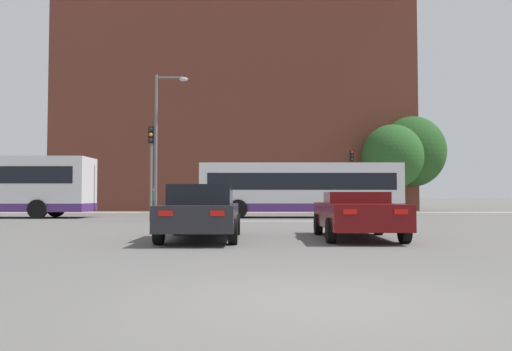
{
  "coord_description": "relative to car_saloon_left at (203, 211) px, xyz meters",
  "views": [
    {
      "loc": [
        -0.67,
        -5.73,
        1.19
      ],
      "look_at": [
        -0.74,
        24.47,
        2.43
      ],
      "focal_mm": 35.0,
      "sensor_mm": 36.0,
      "label": 1
    }
  ],
  "objects": [
    {
      "name": "bus_crossing_lead",
      "position": [
        3.92,
        13.85,
        0.82
      ],
      "size": [
        10.91,
        2.7,
        2.96
      ],
      "rotation": [
        0.0,
        0.0,
        1.57
      ],
      "color": "silver",
      "rests_on": "ground_plane"
    },
    {
      "name": "ground_plane",
      "position": [
        2.16,
        -7.98,
        -0.76
      ],
      "size": [
        400.0,
        400.0,
        0.0
      ],
      "primitive_type": "plane",
      "color": "#605E5B"
    },
    {
      "name": "traffic_light_near_left",
      "position": [
        -3.51,
        9.93,
        2.24
      ],
      "size": [
        0.26,
        0.31,
        4.5
      ],
      "color": "slate",
      "rests_on": "ground_plane"
    },
    {
      "name": "traffic_light_far_right",
      "position": [
        8.25,
        21.41,
        2.18
      ],
      "size": [
        0.26,
        0.31,
        4.39
      ],
      "color": "slate",
      "rests_on": "ground_plane"
    },
    {
      "name": "pedestrian_walking_east",
      "position": [
        0.25,
        20.99,
        0.29
      ],
      "size": [
        0.45,
        0.43,
        1.77
      ],
      "rotation": [
        0.0,
        0.0,
        0.72
      ],
      "color": "black",
      "rests_on": "ground_plane"
    },
    {
      "name": "street_lamp_junction",
      "position": [
        -3.85,
        14.14,
        4.04
      ],
      "size": [
        1.86,
        0.36,
        8.02
      ],
      "color": "slate",
      "rests_on": "ground_plane"
    },
    {
      "name": "far_pavement",
      "position": [
        2.16,
        21.83,
        -0.76
      ],
      "size": [
        70.18,
        2.5,
        0.01
      ],
      "primitive_type": "cube",
      "color": "gray",
      "rests_on": "ground_plane"
    },
    {
      "name": "pedestrian_walking_west",
      "position": [
        -0.11,
        21.89,
        0.32
      ],
      "size": [
        0.46,
        0.4,
        1.83
      ],
      "rotation": [
        0.0,
        0.0,
        2.6
      ],
      "color": "black",
      "rests_on": "ground_plane"
    },
    {
      "name": "tree_by_building",
      "position": [
        13.86,
        25.83,
        3.95
      ],
      "size": [
        5.37,
        5.37,
        7.54
      ],
      "color": "#4C3823",
      "rests_on": "ground_plane"
    },
    {
      "name": "tree_kerbside",
      "position": [
        11.9,
        24.17,
        3.42
      ],
      "size": [
        4.66,
        4.66,
        6.64
      ],
      "color": "#4C3823",
      "rests_on": "ground_plane"
    },
    {
      "name": "car_saloon_left",
      "position": [
        0.0,
        0.0,
        0.0
      ],
      "size": [
        2.07,
        4.95,
        1.49
      ],
      "rotation": [
        0.0,
        0.0,
        0.01
      ],
      "color": "#232328",
      "rests_on": "ground_plane"
    },
    {
      "name": "stop_line_strip",
      "position": [
        2.16,
        9.76,
        -0.76
      ],
      "size": [
        9.16,
        0.3,
        0.01
      ],
      "primitive_type": "cube",
      "color": "silver",
      "rests_on": "ground_plane"
    },
    {
      "name": "brick_civic_building",
      "position": [
        -0.16,
        30.86,
        10.07
      ],
      "size": [
        29.78,
        11.65,
        28.78
      ],
      "color": "brown",
      "rests_on": "ground_plane"
    },
    {
      "name": "car_roadster_right",
      "position": [
        4.31,
        0.24,
        -0.08
      ],
      "size": [
        2.1,
        4.58,
        1.3
      ],
      "rotation": [
        0.0,
        0.0,
        -0.01
      ],
      "color": "#600C0F",
      "rests_on": "ground_plane"
    },
    {
      "name": "pedestrian_waiting",
      "position": [
        -5.77,
        21.97,
        0.27
      ],
      "size": [
        0.41,
        0.45,
        1.74
      ],
      "rotation": [
        0.0,
        0.0,
        2.18
      ],
      "color": "#333851",
      "rests_on": "ground_plane"
    }
  ]
}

